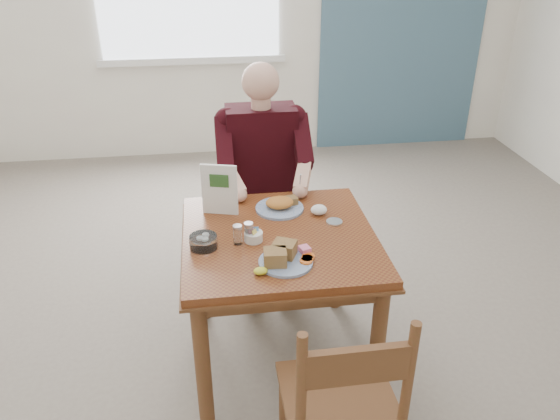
{
  "coord_description": "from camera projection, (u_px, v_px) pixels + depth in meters",
  "views": [
    {
      "loc": [
        -0.3,
        -2.19,
        2.05
      ],
      "look_at": [
        0.0,
        0.0,
        0.88
      ],
      "focal_mm": 35.0,
      "sensor_mm": 36.0,
      "label": 1
    }
  ],
  "objects": [
    {
      "name": "table",
      "position": [
        280.0,
        255.0,
        2.62
      ],
      "size": [
        0.92,
        0.92,
        0.75
      ],
      "color": "brown",
      "rests_on": "ground"
    },
    {
      "name": "shakers",
      "position": [
        243.0,
        233.0,
        2.48
      ],
      "size": [
        0.11,
        0.07,
        0.09
      ],
      "color": "white",
      "rests_on": "table"
    },
    {
      "name": "metal_dish",
      "position": [
        334.0,
        222.0,
        2.66
      ],
      "size": [
        0.08,
        0.08,
        0.01
      ],
      "primitive_type": "cylinder",
      "rotation": [
        0.0,
        0.0,
        -0.0
      ],
      "color": "silver",
      "rests_on": "table"
    },
    {
      "name": "menu",
      "position": [
        219.0,
        189.0,
        2.69
      ],
      "size": [
        0.18,
        0.06,
        0.27
      ],
      "color": "white",
      "rests_on": "table"
    },
    {
      "name": "lemon_wedge",
      "position": [
        261.0,
        271.0,
        2.27
      ],
      "size": [
        0.07,
        0.06,
        0.03
      ],
      "primitive_type": "ellipsoid",
      "rotation": [
        0.0,
        0.0,
        -0.32
      ],
      "color": "yellow",
      "rests_on": "table"
    },
    {
      "name": "accent_panel",
      "position": [
        406.0,
        1.0,
        5.07
      ],
      "size": [
        1.6,
        0.02,
        2.8
      ],
      "primitive_type": "cube",
      "color": "#41647A",
      "rests_on": "ground"
    },
    {
      "name": "far_plate",
      "position": [
        280.0,
        205.0,
        2.78
      ],
      "size": [
        0.29,
        0.29,
        0.07
      ],
      "color": "white",
      "rests_on": "table"
    },
    {
      "name": "napkin",
      "position": [
        319.0,
        210.0,
        2.73
      ],
      "size": [
        0.08,
        0.07,
        0.05
      ],
      "primitive_type": "ellipsoid",
      "rotation": [
        0.0,
        0.0,
        0.04
      ],
      "color": "white",
      "rests_on": "table"
    },
    {
      "name": "near_plate",
      "position": [
        284.0,
        257.0,
        2.34
      ],
      "size": [
        0.28,
        0.28,
        0.08
      ],
      "color": "white",
      "rests_on": "table"
    },
    {
      "name": "floor",
      "position": [
        280.0,
        355.0,
        2.92
      ],
      "size": [
        6.0,
        6.0,
        0.0
      ],
      "primitive_type": "plane",
      "color": "#6B5F57",
      "rests_on": "ground"
    },
    {
      "name": "diner",
      "position": [
        263.0,
        164.0,
        3.16
      ],
      "size": [
        0.53,
        0.56,
        1.39
      ],
      "color": "tan",
      "rests_on": "chair_far"
    },
    {
      "name": "creamer",
      "position": [
        203.0,
        242.0,
        2.45
      ],
      "size": [
        0.17,
        0.17,
        0.06
      ],
      "color": "white",
      "rests_on": "table"
    },
    {
      "name": "chair_far",
      "position": [
        262.0,
        208.0,
        3.39
      ],
      "size": [
        0.42,
        0.42,
        0.95
      ],
      "color": "brown",
      "rests_on": "ground"
    },
    {
      "name": "caddy",
      "position": [
        253.0,
        236.0,
        2.5
      ],
      "size": [
        0.11,
        0.11,
        0.06
      ],
      "color": "white",
      "rests_on": "table"
    },
    {
      "name": "wall_back",
      "position": [
        234.0,
        4.0,
        4.89
      ],
      "size": [
        5.5,
        0.0,
        5.5
      ],
      "primitive_type": "plane",
      "rotation": [
        1.57,
        0.0,
        0.0
      ],
      "color": "white",
      "rests_on": "ground"
    },
    {
      "name": "chair_near",
      "position": [
        342.0,
        405.0,
        2.0
      ],
      "size": [
        0.42,
        0.42,
        0.95
      ],
      "color": "brown",
      "rests_on": "ground"
    }
  ]
}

